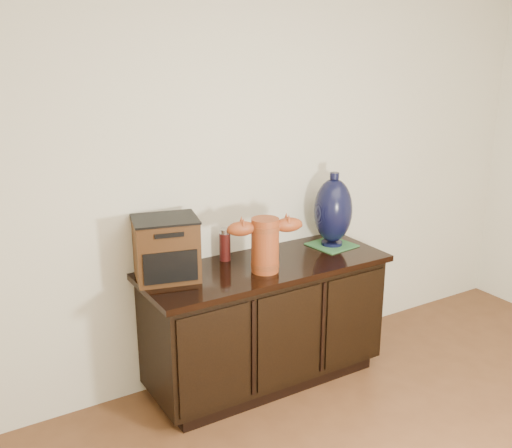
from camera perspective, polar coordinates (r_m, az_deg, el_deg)
sideboard at (r=3.59m, az=0.87°, el=-9.35°), size 1.46×0.56×0.75m
terracotta_vessel at (r=3.28m, az=0.87°, el=-1.71°), size 0.43×0.19×0.31m
tv_radio at (r=3.22m, az=-8.55°, el=-2.34°), size 0.39×0.35×0.34m
green_mat at (r=3.77m, az=7.22°, el=-1.98°), size 0.27×0.27×0.01m
lamp_base at (r=3.70m, az=7.35°, el=1.25°), size 0.26×0.26×0.46m
spray_can at (r=3.47m, az=-2.98°, el=-1.99°), size 0.07×0.07×0.19m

